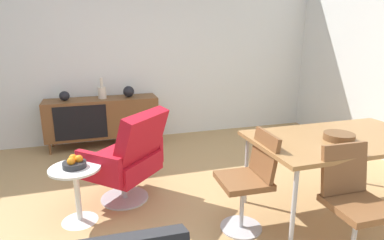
# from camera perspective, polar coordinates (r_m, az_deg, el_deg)

# --- Properties ---
(ground_plane) EXTENTS (8.32, 8.32, 0.00)m
(ground_plane) POSITION_cam_1_polar(r_m,az_deg,el_deg) (2.99, -5.44, -18.12)
(ground_plane) COLOR tan
(wall_back) EXTENTS (6.80, 0.12, 2.80)m
(wall_back) POSITION_cam_1_polar(r_m,az_deg,el_deg) (5.08, -12.12, 12.21)
(wall_back) COLOR silver
(wall_back) RESTS_ON ground_plane
(sideboard) EXTENTS (1.60, 0.45, 0.72)m
(sideboard) POSITION_cam_1_polar(r_m,az_deg,el_deg) (4.90, -15.68, 0.48)
(sideboard) COLOR brown
(sideboard) RESTS_ON ground_plane
(vase_cobalt) EXTENTS (0.16, 0.16, 0.16)m
(vase_cobalt) POSITION_cam_1_polar(r_m,az_deg,el_deg) (4.85, -11.23, 5.00)
(vase_cobalt) COLOR black
(vase_cobalt) RESTS_ON sideboard
(vase_sculptural_dark) EXTENTS (0.11, 0.11, 0.30)m
(vase_sculptural_dark) POSITION_cam_1_polar(r_m,az_deg,el_deg) (4.82, -15.72, 4.85)
(vase_sculptural_dark) COLOR beige
(vase_sculptural_dark) RESTS_ON sideboard
(vase_ceramic_small) EXTENTS (0.14, 0.14, 0.13)m
(vase_ceramic_small) POSITION_cam_1_polar(r_m,az_deg,el_deg) (4.84, -21.79, 4.01)
(vase_ceramic_small) COLOR black
(vase_ceramic_small) RESTS_ON sideboard
(dining_table) EXTENTS (1.60, 0.90, 0.74)m
(dining_table) POSITION_cam_1_polar(r_m,az_deg,el_deg) (3.17, 24.90, -3.48)
(dining_table) COLOR olive
(dining_table) RESTS_ON ground_plane
(wooden_bowl_on_table) EXTENTS (0.26, 0.26, 0.06)m
(wooden_bowl_on_table) POSITION_cam_1_polar(r_m,az_deg,el_deg) (3.06, 24.73, -2.70)
(wooden_bowl_on_table) COLOR brown
(wooden_bowl_on_table) RESTS_ON dining_table
(dining_chair_near_window) EXTENTS (0.44, 0.42, 0.86)m
(dining_chair_near_window) POSITION_cam_1_polar(r_m,az_deg,el_deg) (2.76, 10.29, -10.07)
(dining_chair_near_window) COLOR brown
(dining_chair_near_window) RESTS_ON ground_plane
(dining_chair_front_left) EXTENTS (0.41, 0.43, 0.86)m
(dining_chair_front_left) POSITION_cam_1_polar(r_m,az_deg,el_deg) (2.66, 26.72, -12.60)
(dining_chair_front_left) COLOR brown
(dining_chair_front_left) RESTS_ON ground_plane
(lounge_chair_red) EXTENTS (0.91, 0.91, 0.95)m
(lounge_chair_red) POSITION_cam_1_polar(r_m,az_deg,el_deg) (3.21, -11.36, -6.49)
(lounge_chair_red) COLOR red
(lounge_chair_red) RESTS_ON ground_plane
(side_table_round) EXTENTS (0.44, 0.44, 0.52)m
(side_table_round) POSITION_cam_1_polar(r_m,az_deg,el_deg) (3.05, -19.84, -11.36)
(side_table_round) COLOR white
(side_table_round) RESTS_ON ground_plane
(fruit_bowl) EXTENTS (0.20, 0.20, 0.11)m
(fruit_bowl) POSITION_cam_1_polar(r_m,az_deg,el_deg) (2.95, -20.23, -7.19)
(fruit_bowl) COLOR #262628
(fruit_bowl) RESTS_ON side_table_round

